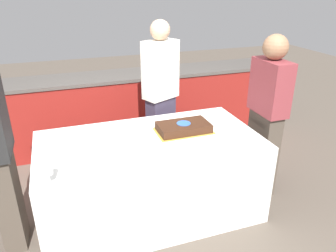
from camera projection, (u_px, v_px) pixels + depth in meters
The scene contains 9 objects.
ground_plane at pixel (151, 210), 3.11m from camera, with size 14.00×14.00×0.00m, color brown.
back_counter at pixel (116, 109), 4.28m from camera, with size 4.40×0.58×0.92m.
dining_table at pixel (150, 177), 2.96m from camera, with size 1.90×1.00×0.75m.
cake at pixel (184, 127), 2.94m from camera, with size 0.50×0.31×0.08m.
plate_stack at pixel (127, 133), 2.81m from camera, with size 0.22×0.22×0.09m.
wine_glass at pixel (48, 168), 2.14m from camera, with size 0.06×0.06×0.18m.
side_plate_near_cake at pixel (181, 118), 3.23m from camera, with size 0.21×0.21×0.00m.
person_cutting_cake at pixel (161, 97), 3.48m from camera, with size 0.41×0.33×1.66m.
person_seated_right at pixel (267, 115), 3.13m from camera, with size 0.23×0.41×1.58m.
Camera 1 is at (-0.68, -2.43, 2.00)m, focal length 35.00 mm.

